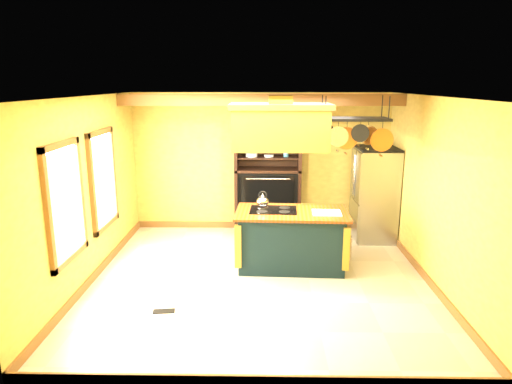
{
  "coord_description": "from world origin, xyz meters",
  "views": [
    {
      "loc": [
        0.06,
        -6.37,
        2.9
      ],
      "look_at": [
        -0.06,
        0.3,
        1.28
      ],
      "focal_mm": 32.0,
      "sensor_mm": 36.0,
      "label": 1
    }
  ],
  "objects_px": {
    "range_hood": "(280,126)",
    "pot_rack": "(355,127)",
    "hutch": "(268,189)",
    "refrigerator": "(374,196)",
    "kitchen_island": "(291,239)"
  },
  "relations": [
    {
      "from": "kitchen_island",
      "to": "pot_rack",
      "type": "height_order",
      "value": "pot_rack"
    },
    {
      "from": "pot_rack",
      "to": "hutch",
      "type": "distance_m",
      "value": 2.56
    },
    {
      "from": "range_hood",
      "to": "refrigerator",
      "type": "distance_m",
      "value": 2.7
    },
    {
      "from": "pot_rack",
      "to": "refrigerator",
      "type": "distance_m",
      "value": 2.1
    },
    {
      "from": "kitchen_island",
      "to": "refrigerator",
      "type": "bearing_deg",
      "value": 43.24
    },
    {
      "from": "range_hood",
      "to": "pot_rack",
      "type": "height_order",
      "value": "same"
    },
    {
      "from": "range_hood",
      "to": "hutch",
      "type": "xyz_separation_m",
      "value": [
        -0.17,
        1.75,
        -1.39
      ]
    },
    {
      "from": "hutch",
      "to": "pot_rack",
      "type": "bearing_deg",
      "value": -53.8
    },
    {
      "from": "range_hood",
      "to": "refrigerator",
      "type": "relative_size",
      "value": 0.89
    },
    {
      "from": "pot_rack",
      "to": "hutch",
      "type": "relative_size",
      "value": 0.5
    },
    {
      "from": "hutch",
      "to": "range_hood",
      "type": "bearing_deg",
      "value": -84.51
    },
    {
      "from": "range_hood",
      "to": "pot_rack",
      "type": "xyz_separation_m",
      "value": [
        1.11,
        0.0,
        -0.03
      ]
    },
    {
      "from": "refrigerator",
      "to": "hutch",
      "type": "relative_size",
      "value": 0.76
    },
    {
      "from": "refrigerator",
      "to": "pot_rack",
      "type": "bearing_deg",
      "value": -116.65
    },
    {
      "from": "kitchen_island",
      "to": "hutch",
      "type": "bearing_deg",
      "value": 104.29
    }
  ]
}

